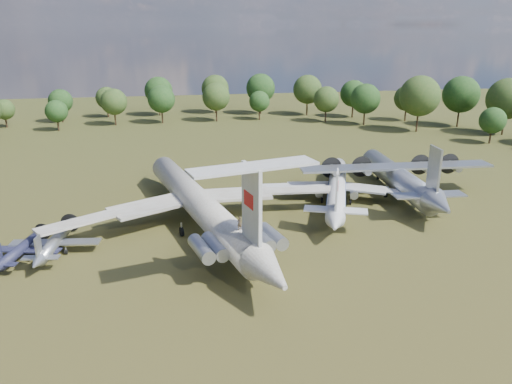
{
  "coord_description": "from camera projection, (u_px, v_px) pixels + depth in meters",
  "views": [
    {
      "loc": [
        -5.02,
        -70.13,
        29.0
      ],
      "look_at": [
        6.76,
        0.28,
        5.0
      ],
      "focal_mm": 35.0,
      "sensor_mm": 36.0,
      "label": 1
    }
  ],
  "objects": [
    {
      "name": "ground",
      "position": [
        212.0,
        226.0,
        75.59
      ],
      "size": [
        300.0,
        300.0,
        0.0
      ],
      "primitive_type": "plane",
      "color": "#243812",
      "rests_on": "ground"
    },
    {
      "name": "tu104_jet",
      "position": [
        337.0,
        191.0,
        85.23
      ],
      "size": [
        41.84,
        48.04,
        4.03
      ],
      "primitive_type": null,
      "rotation": [
        0.0,
        0.0,
        -0.34
      ],
      "color": "beige",
      "rests_on": "ground"
    },
    {
      "name": "il62_airliner",
      "position": [
        199.0,
        209.0,
        74.43
      ],
      "size": [
        58.73,
        68.57,
        5.8
      ],
      "primitive_type": null,
      "rotation": [
        0.0,
        0.0,
        0.25
      ],
      "color": "silver",
      "rests_on": "ground"
    },
    {
      "name": "small_prop_northwest",
      "position": [
        55.0,
        245.0,
        66.21
      ],
      "size": [
        13.53,
        17.29,
        2.35
      ],
      "primitive_type": null,
      "rotation": [
        0.0,
        0.0,
        -0.12
      ],
      "color": "#93959A",
      "rests_on": "ground"
    },
    {
      "name": "small_prop_west",
      "position": [
        20.0,
        253.0,
        64.48
      ],
      "size": [
        13.31,
        16.02,
        2.05
      ],
      "primitive_type": null,
      "rotation": [
        0.0,
        0.0,
        -0.25
      ],
      "color": "black",
      "rests_on": "ground"
    },
    {
      "name": "person_on_il62",
      "position": [
        240.0,
        223.0,
        59.15
      ],
      "size": [
        0.73,
        0.61,
        1.72
      ],
      "primitive_type": "imported",
      "rotation": [
        0.0,
        0.0,
        3.51
      ],
      "color": "olive",
      "rests_on": "il62_airliner"
    },
    {
      "name": "an12_transport",
      "position": [
        397.0,
        181.0,
        88.8
      ],
      "size": [
        36.4,
        40.31,
        5.11
      ],
      "primitive_type": null,
      "rotation": [
        0.0,
        0.0,
        -0.04
      ],
      "color": "#93959A",
      "rests_on": "ground"
    }
  ]
}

